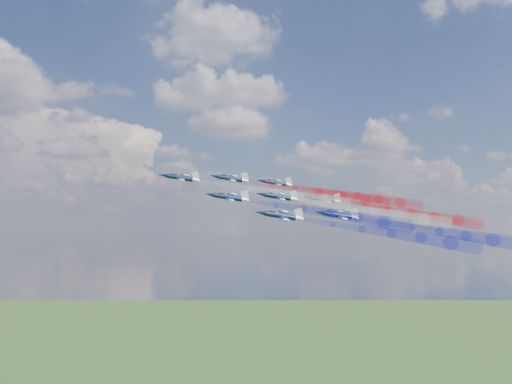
{
  "coord_description": "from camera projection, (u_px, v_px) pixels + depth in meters",
  "views": [
    {
      "loc": [
        -30.8,
        -114.09,
        132.13
      ],
      "look_at": [
        -1.61,
        20.29,
        140.69
      ],
      "focal_mm": 39.15,
      "sensor_mm": 36.0,
      "label": 1
    }
  ],
  "objects": [
    {
      "name": "jet_lead",
      "position": [
        181.0,
        178.0,
        138.92
      ],
      "size": [
        12.59,
        10.9,
        6.36
      ],
      "primitive_type": null,
      "rotation": [
        0.16,
        -0.23,
        1.34
      ],
      "color": "black"
    },
    {
      "name": "trail_lead",
      "position": [
        275.0,
        193.0,
        139.11
      ],
      "size": [
        37.98,
        11.61,
        10.15
      ],
      "primitive_type": null,
      "rotation": [
        0.16,
        -0.23,
        1.34
      ],
      "color": "white"
    },
    {
      "name": "jet_inner_left",
      "position": [
        229.0,
        197.0,
        128.74
      ],
      "size": [
        12.59,
        10.9,
        6.36
      ],
      "primitive_type": null,
      "rotation": [
        0.16,
        -0.23,
        1.34
      ],
      "color": "black"
    },
    {
      "name": "trail_inner_left",
      "position": [
        330.0,
        213.0,
        128.92
      ],
      "size": [
        37.98,
        11.61,
        10.15
      ],
      "primitive_type": null,
      "rotation": [
        0.16,
        -0.23,
        1.34
      ],
      "color": "#171FC8"
    },
    {
      "name": "jet_inner_right",
      "position": [
        231.0,
        179.0,
        147.97
      ],
      "size": [
        12.59,
        10.9,
        6.36
      ],
      "primitive_type": null,
      "rotation": [
        0.16,
        -0.23,
        1.34
      ],
      "color": "black"
    },
    {
      "name": "trail_inner_right",
      "position": [
        319.0,
        193.0,
        148.16
      ],
      "size": [
        37.98,
        11.61,
        10.15
      ],
      "primitive_type": null,
      "rotation": [
        0.16,
        -0.23,
        1.34
      ],
      "color": "red"
    },
    {
      "name": "jet_outer_left",
      "position": [
        281.0,
        216.0,
        117.87
      ],
      "size": [
        12.59,
        10.9,
        6.36
      ],
      "primitive_type": null,
      "rotation": [
        0.16,
        -0.23,
        1.34
      ],
      "color": "black"
    },
    {
      "name": "trail_outer_left",
      "position": [
        392.0,
        233.0,
        118.06
      ],
      "size": [
        37.98,
        11.61,
        10.15
      ],
      "primitive_type": null,
      "rotation": [
        0.16,
        -0.23,
        1.34
      ],
      "color": "#171FC8"
    },
    {
      "name": "jet_center_third",
      "position": [
        279.0,
        197.0,
        137.19
      ],
      "size": [
        12.59,
        10.9,
        6.36
      ],
      "primitive_type": null,
      "rotation": [
        0.16,
        -0.23,
        1.34
      ],
      "color": "black"
    },
    {
      "name": "trail_center_third",
      "position": [
        373.0,
        212.0,
        137.37
      ],
      "size": [
        37.98,
        11.61,
        10.15
      ],
      "primitive_type": null,
      "rotation": [
        0.16,
        -0.23,
        1.34
      ],
      "color": "white"
    },
    {
      "name": "jet_outer_right",
      "position": [
        276.0,
        183.0,
        160.25
      ],
      "size": [
        12.59,
        10.9,
        6.36
      ],
      "primitive_type": null,
      "rotation": [
        0.16,
        -0.23,
        1.34
      ],
      "color": "black"
    },
    {
      "name": "trail_outer_right",
      "position": [
        357.0,
        196.0,
        160.44
      ],
      "size": [
        37.98,
        11.61,
        10.15
      ],
      "primitive_type": null,
      "rotation": [
        0.16,
        -0.23,
        1.34
      ],
      "color": "red"
    },
    {
      "name": "jet_rear_left",
      "position": [
        338.0,
        215.0,
        129.05
      ],
      "size": [
        12.59,
        10.9,
        6.36
      ],
      "primitive_type": null,
      "rotation": [
        0.16,
        -0.23,
        1.34
      ],
      "color": "black"
    },
    {
      "name": "trail_rear_left",
      "position": [
        439.0,
        231.0,
        129.23
      ],
      "size": [
        37.98,
        11.61,
        10.15
      ],
      "primitive_type": null,
      "rotation": [
        0.16,
        -0.23,
        1.34
      ],
      "color": "#171FC8"
    },
    {
      "name": "jet_rear_right",
      "position": [
        323.0,
        199.0,
        147.55
      ],
      "size": [
        12.59,
        10.9,
        6.36
      ],
      "primitive_type": null,
      "rotation": [
        0.16,
        -0.23,
        1.34
      ],
      "color": "black"
    },
    {
      "name": "trail_rear_right",
      "position": [
        411.0,
        213.0,
        147.74
      ],
      "size": [
        37.98,
        11.61,
        10.15
      ],
      "primitive_type": null,
      "rotation": [
        0.16,
        -0.23,
        1.34
      ],
      "color": "red"
    }
  ]
}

